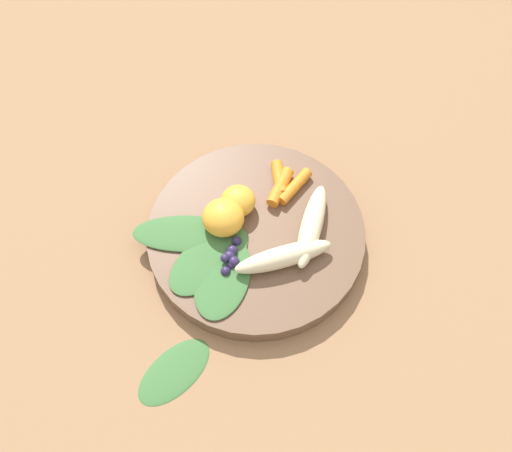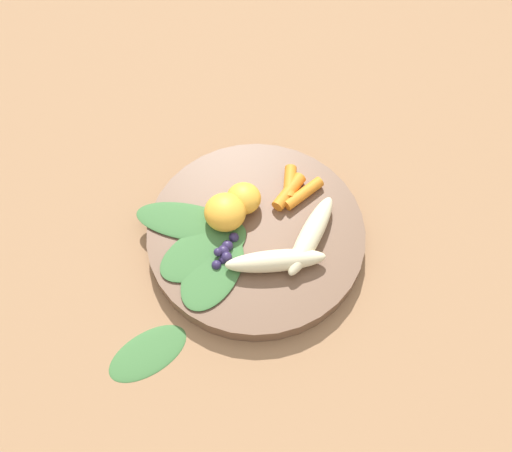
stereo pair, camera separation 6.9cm
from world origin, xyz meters
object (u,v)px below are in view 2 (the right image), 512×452
bowl (256,235)px  orange_segment_near (225,212)px  kale_leaf_stray (148,353)px  banana_peeled_left (310,238)px  banana_peeled_right (276,261)px

bowl → orange_segment_near: (-0.04, 0.01, 0.03)m
kale_leaf_stray → banana_peeled_left: bearing=-179.0°
banana_peeled_left → kale_leaf_stray: banana_peeled_left is taller
banana_peeled_right → kale_leaf_stray: (-0.12, -0.13, -0.03)m
banana_peeled_right → kale_leaf_stray: 0.18m
orange_segment_near → banana_peeled_right: bearing=-34.1°
bowl → banana_peeled_left: size_ratio=2.27×
banana_peeled_left → kale_leaf_stray: (-0.16, -0.17, -0.03)m
banana_peeled_right → orange_segment_near: bearing=127.9°
bowl → orange_segment_near: 0.05m
orange_segment_near → bowl: bearing=-8.4°
bowl → kale_leaf_stray: bowl is taller
bowl → banana_peeled_right: 0.06m
bowl → banana_peeled_left: (0.07, -0.00, 0.03)m
bowl → orange_segment_near: bearing=171.6°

